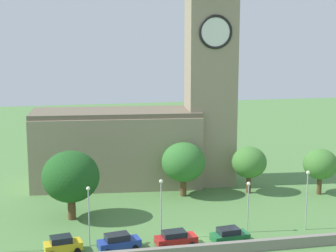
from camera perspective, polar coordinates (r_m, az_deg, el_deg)
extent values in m
plane|color=#517F42|center=(77.78, 0.27, -7.75)|extent=(200.00, 200.00, 0.00)
cube|color=gray|center=(84.43, -5.41, -2.49)|extent=(26.27, 11.71, 10.93)
cube|color=#675C4A|center=(83.34, -5.47, 1.41)|extent=(26.20, 10.96, 0.70)
cube|color=gray|center=(84.31, 4.43, 3.83)|extent=(7.74, 7.74, 29.27)
cylinder|color=white|center=(80.23, 5.00, 9.78)|extent=(4.54, 0.54, 4.55)
torus|color=black|center=(80.23, 5.00, 9.78)|extent=(4.98, 0.87, 4.96)
cylinder|color=white|center=(84.52, 6.96, 9.77)|extent=(0.54, 4.54, 4.55)
torus|color=black|center=(84.52, 6.96, 9.77)|extent=(0.87, 4.98, 4.96)
cube|color=gray|center=(59.99, 4.12, -12.77)|extent=(43.75, 0.70, 1.23)
cube|color=gold|center=(61.44, -10.92, -12.21)|extent=(4.27, 2.51, 0.86)
cube|color=#1E232B|center=(61.12, -11.14, -11.56)|extent=(2.49, 1.99, 0.68)
cylinder|color=black|center=(62.67, -9.81, -12.13)|extent=(0.73, 0.45, 0.69)
cylinder|color=black|center=(60.98, -9.46, -12.78)|extent=(0.73, 0.45, 0.69)
cylinder|color=black|center=(62.27, -12.33, -12.38)|extent=(0.73, 0.45, 0.69)
cube|color=#233D9E|center=(61.18, -5.13, -12.14)|extent=(4.86, 2.64, 0.87)
cube|color=#1E232B|center=(60.83, -5.36, -11.49)|extent=(2.83, 2.06, 0.69)
cylinder|color=black|center=(62.59, -3.97, -12.03)|extent=(0.75, 0.45, 0.70)
cylinder|color=black|center=(60.97, -3.43, -12.65)|extent=(0.75, 0.45, 0.70)
cylinder|color=black|center=(61.78, -6.80, -12.39)|extent=(0.75, 0.45, 0.70)
cube|color=red|center=(62.16, 0.85, -11.80)|extent=(4.80, 2.42, 0.80)
cube|color=#1E232B|center=(61.83, 0.64, -11.21)|extent=(2.76, 1.97, 0.63)
cylinder|color=black|center=(63.63, 1.93, -11.65)|extent=(0.67, 0.41, 0.64)
cylinder|color=black|center=(61.96, 2.54, -12.28)|extent=(0.67, 0.41, 0.64)
cylinder|color=black|center=(62.71, -0.83, -11.99)|extent=(0.67, 0.41, 0.64)
cylinder|color=black|center=(61.02, -0.29, -12.64)|extent=(0.67, 0.41, 0.64)
cube|color=#1E6B38|center=(63.18, 6.51, -11.46)|extent=(4.42, 2.45, 0.83)
cube|color=#1E232B|center=(62.82, 6.34, -10.85)|extent=(2.55, 1.99, 0.66)
cylinder|color=black|center=(64.73, 7.30, -11.33)|extent=(0.71, 0.43, 0.67)
cylinder|color=black|center=(63.12, 8.08, -11.92)|extent=(0.71, 0.43, 0.67)
cylinder|color=black|center=(63.60, 4.93, -11.68)|extent=(0.71, 0.43, 0.67)
cylinder|color=black|center=(61.96, 5.66, -12.31)|extent=(0.71, 0.43, 0.67)
cylinder|color=#9EA0A5|center=(61.91, -8.27, -9.53)|extent=(0.14, 0.14, 6.42)
sphere|color=#F4EFCC|center=(60.84, -8.35, -6.49)|extent=(0.44, 0.44, 0.44)
cylinder|color=#9EA0A5|center=(63.16, -0.73, -8.90)|extent=(0.14, 0.14, 6.65)
sphere|color=#F4EFCC|center=(62.09, -0.74, -5.81)|extent=(0.44, 0.44, 0.44)
cylinder|color=#9EA0A5|center=(65.85, 8.37, -8.60)|extent=(0.14, 0.14, 5.79)
sphere|color=#F4EFCC|center=(64.91, 8.44, -6.00)|extent=(0.44, 0.44, 0.44)
cylinder|color=#9EA0A5|center=(67.90, 14.30, -7.73)|extent=(0.14, 0.14, 6.90)
sphere|color=#F4EFCC|center=(66.88, 14.44, -4.74)|extent=(0.44, 0.44, 0.44)
cylinder|color=brown|center=(83.06, 15.55, -6.00)|extent=(0.69, 0.69, 2.66)
ellipsoid|color=#427A33|center=(82.24, 15.66, -3.86)|extent=(4.96, 4.96, 4.47)
cylinder|color=brown|center=(71.02, -10.04, -8.46)|extent=(1.01, 1.01, 2.90)
ellipsoid|color=#1E511E|center=(69.80, -10.15, -5.22)|extent=(7.25, 7.25, 6.52)
cylinder|color=brown|center=(81.46, 8.44, -6.01)|extent=(0.71, 0.71, 2.75)
ellipsoid|color=#427A33|center=(80.60, 8.50, -3.77)|extent=(5.09, 5.09, 4.58)
cylinder|color=brown|center=(79.29, 1.62, -6.38)|extent=(0.88, 0.88, 2.69)
ellipsoid|color=#33702D|center=(78.31, 1.64, -3.78)|extent=(6.30, 6.30, 5.67)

